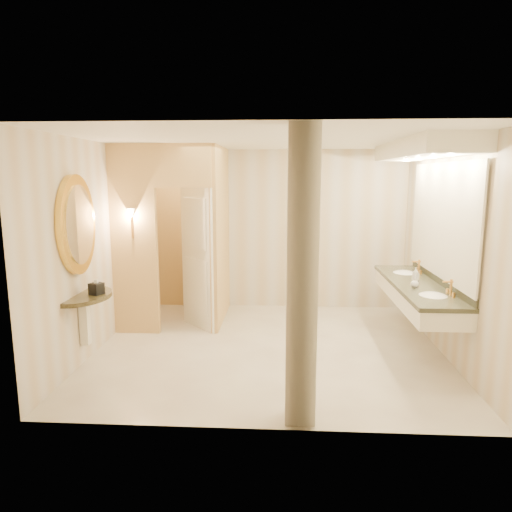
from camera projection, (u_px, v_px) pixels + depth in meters
The scene contains 16 objects.
floor at pixel (268, 347), 6.09m from camera, with size 4.50×4.50×0.00m, color silver.
ceiling at pixel (269, 140), 5.62m from camera, with size 4.50×4.50×0.00m, color white.
wall_back at pixel (272, 230), 7.82m from camera, with size 4.50×0.02×2.70m, color beige.
wall_front at pixel (262, 284), 3.89m from camera, with size 4.50×0.02×2.70m, color beige.
wall_left at pixel (98, 246), 5.98m from camera, with size 0.02×4.00×2.70m, color beige.
wall_right at pixel (448, 249), 5.73m from camera, with size 0.02×4.00×2.70m, color beige.
toilet_closet at pixel (195, 235), 6.86m from camera, with size 1.50×1.55×2.70m.
wall_sconce at pixel (131, 215), 6.32m from camera, with size 0.14×0.14×0.42m.
vanity at pixel (423, 226), 5.86m from camera, with size 0.75×2.56×2.09m.
console_shelf at pixel (78, 256), 5.34m from camera, with size 0.89×0.89×1.90m.
pillar at pixel (302, 279), 4.07m from camera, with size 0.28×0.28×2.70m, color white.
tissue_box at pixel (96, 289), 5.40m from camera, with size 0.14×0.14×0.14m, color black.
toilet at pixel (204, 292), 7.42m from camera, with size 0.44×0.77×0.79m, color white.
soap_bottle_a at pixel (416, 275), 6.15m from camera, with size 0.07×0.07×0.14m, color beige.
soap_bottle_b at pixel (415, 283), 5.72m from camera, with size 0.10×0.10×0.13m, color silver.
soap_bottle_c at pixel (415, 274), 6.06m from camera, with size 0.07×0.07×0.19m, color #C6B28C.
Camera 1 is at (0.17, -5.79, 2.25)m, focal length 32.00 mm.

